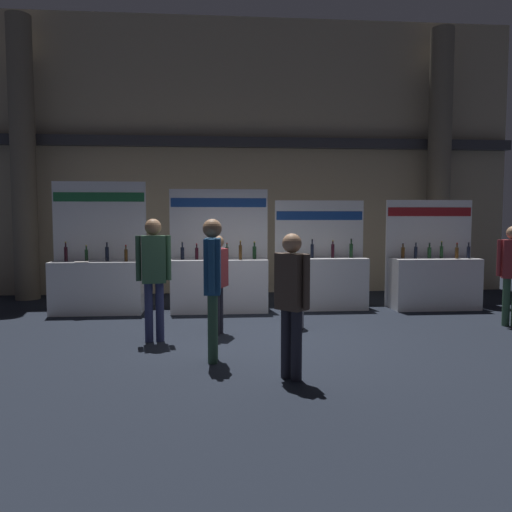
% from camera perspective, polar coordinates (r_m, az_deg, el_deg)
% --- Properties ---
extents(ground_plane, '(27.19, 27.19, 0.00)m').
position_cam_1_polar(ground_plane, '(7.79, -0.57, -9.36)').
color(ground_plane, black).
extents(hall_colonnade, '(13.60, 1.10, 6.64)m').
position_cam_1_polar(hall_colonnade, '(12.35, -2.18, 11.14)').
color(hall_colonnade, gray).
rests_on(hall_colonnade, ground_plane).
extents(exhibitor_booth_0, '(1.81, 0.72, 2.57)m').
position_cam_1_polar(exhibitor_booth_0, '(10.15, -17.65, -2.72)').
color(exhibitor_booth_0, white).
rests_on(exhibitor_booth_0, ground_plane).
extents(exhibitor_booth_1, '(1.97, 0.66, 2.43)m').
position_cam_1_polar(exhibitor_booth_1, '(9.89, -4.22, -2.76)').
color(exhibitor_booth_1, white).
rests_on(exhibitor_booth_1, ground_plane).
extents(exhibitor_booth_2, '(1.86, 0.66, 2.21)m').
position_cam_1_polar(exhibitor_booth_2, '(10.26, 7.55, -2.64)').
color(exhibitor_booth_2, white).
rests_on(exhibitor_booth_2, ground_plane).
extents(exhibitor_booth_3, '(1.83, 0.66, 2.22)m').
position_cam_1_polar(exhibitor_booth_3, '(10.79, 19.67, -2.53)').
color(exhibitor_booth_3, white).
rests_on(exhibitor_booth_3, ground_plane).
extents(trash_bin, '(0.36, 0.36, 0.67)m').
position_cam_1_polar(trash_bin, '(8.44, 4.28, -6.00)').
color(trash_bin, slate).
rests_on(trash_bin, ground_plane).
extents(visitor_0, '(0.51, 0.28, 1.84)m').
position_cam_1_polar(visitor_0, '(7.55, -11.63, -1.40)').
color(visitor_0, navy).
rests_on(visitor_0, ground_plane).
extents(visitor_1, '(0.38, 0.39, 1.68)m').
position_cam_1_polar(visitor_1, '(5.69, 4.09, -4.40)').
color(visitor_1, '#23232D').
rests_on(visitor_1, ground_plane).
extents(visitor_2, '(0.24, 0.59, 1.84)m').
position_cam_1_polar(visitor_2, '(6.39, -5.00, -2.33)').
color(visitor_2, '#33563D').
rests_on(visitor_2, ground_plane).
extents(visitor_3, '(0.47, 0.32, 1.71)m').
position_cam_1_polar(visitor_3, '(9.52, 27.26, -1.18)').
color(visitor_3, '#33563D').
rests_on(visitor_3, ground_plane).
extents(visitor_4, '(0.35, 0.48, 1.58)m').
position_cam_1_polar(visitor_4, '(7.92, -4.43, -2.32)').
color(visitor_4, '#23232D').
rests_on(visitor_4, ground_plane).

